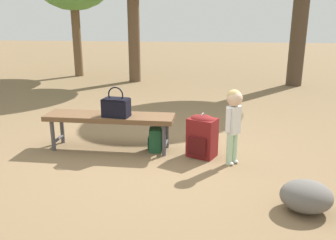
% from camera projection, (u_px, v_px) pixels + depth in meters
% --- Properties ---
extents(ground_plane, '(40.00, 40.00, 0.00)m').
position_uv_depth(ground_plane, '(150.00, 156.00, 4.26)').
color(ground_plane, brown).
rests_on(ground_plane, ground).
extents(park_bench, '(1.60, 0.41, 0.45)m').
position_uv_depth(park_bench, '(110.00, 119.00, 4.38)').
color(park_bench, brown).
rests_on(park_bench, ground).
extents(handbag, '(0.34, 0.22, 0.37)m').
position_uv_depth(handbag, '(116.00, 106.00, 4.25)').
color(handbag, black).
rests_on(handbag, park_bench).
extents(child_standing, '(0.18, 0.19, 0.86)m').
position_uv_depth(child_standing, '(234.00, 115.00, 3.88)').
color(child_standing, '#B2D8B2').
rests_on(child_standing, ground).
extents(backpack_large, '(0.39, 0.35, 0.54)m').
position_uv_depth(backpack_large, '(202.00, 135.00, 4.18)').
color(backpack_large, maroon).
rests_on(backpack_large, ground).
extents(backpack_small, '(0.19, 0.21, 0.33)m').
position_uv_depth(backpack_small, '(155.00, 138.00, 4.38)').
color(backpack_small, '#1E4C2D').
rests_on(backpack_small, ground).
extents(trail_rock, '(0.44, 0.39, 0.27)m').
position_uv_depth(trail_rock, '(306.00, 196.00, 3.02)').
color(trail_rock, '#605B56').
rests_on(trail_rock, ground).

